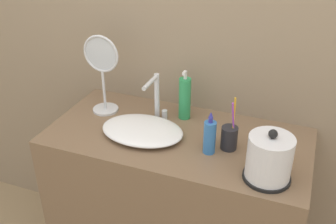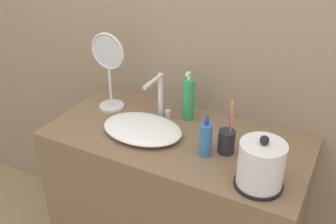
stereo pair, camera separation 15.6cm
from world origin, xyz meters
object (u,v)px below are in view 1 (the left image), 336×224
(faucet, at_px, (156,95))
(toothbrush_cup, at_px, (229,137))
(shampoo_bottle, at_px, (210,137))
(vanity_mirror, at_px, (102,69))
(electric_kettle, at_px, (269,160))
(lotion_bottle, at_px, (185,98))

(faucet, height_order, toothbrush_cup, toothbrush_cup)
(shampoo_bottle, relative_size, vanity_mirror, 0.50)
(faucet, xyz_separation_m, electric_kettle, (0.51, -0.24, -0.04))
(lotion_bottle, height_order, shampoo_bottle, lotion_bottle)
(electric_kettle, xyz_separation_m, lotion_bottle, (-0.40, 0.30, 0.02))
(lotion_bottle, bearing_deg, electric_kettle, -36.53)
(electric_kettle, relative_size, vanity_mirror, 0.56)
(vanity_mirror, bearing_deg, faucet, 2.36)
(vanity_mirror, bearing_deg, toothbrush_cup, -9.28)
(vanity_mirror, bearing_deg, shampoo_bottle, -15.86)
(faucet, xyz_separation_m, toothbrush_cup, (0.34, -0.11, -0.07))
(faucet, bearing_deg, shampoo_bottle, -29.70)
(electric_kettle, distance_m, toothbrush_cup, 0.21)
(lotion_bottle, xyz_separation_m, shampoo_bottle, (0.17, -0.22, -0.03))
(shampoo_bottle, bearing_deg, faucet, 150.30)
(toothbrush_cup, xyz_separation_m, lotion_bottle, (-0.24, 0.16, 0.05))
(lotion_bottle, height_order, vanity_mirror, vanity_mirror)
(faucet, height_order, vanity_mirror, vanity_mirror)
(faucet, relative_size, toothbrush_cup, 0.92)
(toothbrush_cup, relative_size, vanity_mirror, 0.63)
(lotion_bottle, relative_size, vanity_mirror, 0.63)
(toothbrush_cup, bearing_deg, vanity_mirror, 170.72)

